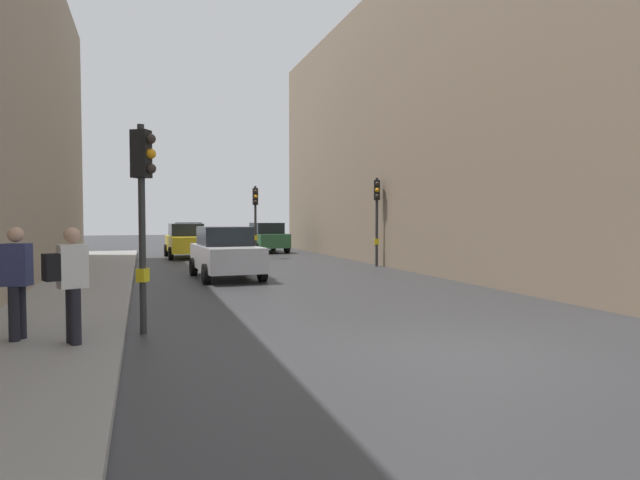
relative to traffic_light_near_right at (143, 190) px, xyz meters
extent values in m
plane|color=#38383A|center=(4.70, -2.82, -2.56)|extent=(120.00, 120.00, 0.00)
cube|color=gray|center=(-1.60, 3.18, -2.48)|extent=(2.57, 40.00, 0.16)
cube|color=gray|center=(15.72, 12.29, 3.47)|extent=(12.00, 28.14, 12.05)
cylinder|color=#2D2D2D|center=(-0.02, 0.01, -0.70)|extent=(0.12, 0.12, 3.71)
cube|color=black|center=(-0.02, 0.01, 0.63)|extent=(0.38, 0.36, 0.84)
cube|color=yellow|center=(-0.02, 0.01, -1.51)|extent=(0.24, 0.25, 0.24)
sphere|color=#2D231E|center=(0.14, -0.09, 0.89)|extent=(0.18, 0.18, 0.18)
sphere|color=orange|center=(0.14, -0.09, 0.63)|extent=(0.18, 0.18, 0.18)
sphere|color=#2D231E|center=(0.14, -0.09, 0.37)|extent=(0.18, 0.18, 0.18)
cylinder|color=#2D2D2D|center=(5.40, 16.77, -0.74)|extent=(0.12, 0.12, 3.65)
cube|color=black|center=(5.40, 16.77, 0.57)|extent=(0.25, 0.31, 0.84)
cube|color=yellow|center=(5.40, 16.77, -1.51)|extent=(0.21, 0.17, 0.24)
sphere|color=#2D231E|center=(5.39, 16.58, 0.83)|extent=(0.18, 0.18, 0.18)
sphere|color=orange|center=(5.39, 16.58, 0.57)|extent=(0.18, 0.18, 0.18)
sphere|color=#2D231E|center=(5.39, 16.58, 0.31)|extent=(0.18, 0.18, 0.18)
cylinder|color=#2D2D2D|center=(9.42, 10.92, -0.69)|extent=(0.12, 0.12, 3.75)
cube|color=black|center=(9.42, 10.92, 0.67)|extent=(0.32, 0.36, 0.84)
cube|color=yellow|center=(9.42, 10.92, -1.51)|extent=(0.24, 0.22, 0.24)
sphere|color=#2D231E|center=(9.36, 10.74, 0.93)|extent=(0.18, 0.18, 0.18)
sphere|color=orange|center=(9.36, 10.74, 0.67)|extent=(0.18, 0.18, 0.18)
sphere|color=#2D231E|center=(9.36, 10.74, 0.41)|extent=(0.18, 0.18, 0.18)
cube|color=#2D6038|center=(7.01, 21.75, -1.84)|extent=(2.10, 4.32, 0.80)
cube|color=black|center=(7.02, 21.50, -1.12)|extent=(1.74, 2.11, 0.64)
cylinder|color=black|center=(6.01, 23.03, -2.24)|extent=(0.27, 0.65, 0.64)
cylinder|color=black|center=(7.81, 23.16, -2.24)|extent=(0.27, 0.65, 0.64)
cylinder|color=black|center=(6.21, 20.34, -2.24)|extent=(0.27, 0.65, 0.64)
cylinder|color=black|center=(8.00, 20.47, -2.24)|extent=(0.27, 0.65, 0.64)
cube|color=#BCBCC1|center=(2.68, 8.34, -1.84)|extent=(2.04, 4.30, 0.80)
cube|color=black|center=(2.67, 8.59, -1.12)|extent=(1.71, 2.09, 0.64)
cylinder|color=black|center=(3.65, 7.04, -2.24)|extent=(0.26, 0.65, 0.64)
cylinder|color=black|center=(1.86, 6.94, -2.24)|extent=(0.26, 0.65, 0.64)
cylinder|color=black|center=(3.50, 9.74, -2.24)|extent=(0.26, 0.65, 0.64)
cylinder|color=black|center=(1.70, 9.63, -2.24)|extent=(0.26, 0.65, 0.64)
cube|color=silver|center=(2.75, 25.30, -1.84)|extent=(1.92, 4.25, 0.80)
cube|color=black|center=(2.76, 25.55, -1.12)|extent=(1.66, 2.04, 0.64)
cylinder|color=black|center=(3.62, 23.92, -2.24)|extent=(0.24, 0.65, 0.64)
cylinder|color=black|center=(1.82, 23.97, -2.24)|extent=(0.24, 0.65, 0.64)
cylinder|color=black|center=(3.69, 26.62, -2.24)|extent=(0.24, 0.65, 0.64)
cylinder|color=black|center=(1.89, 26.67, -2.24)|extent=(0.24, 0.65, 0.64)
cube|color=yellow|center=(2.14, 18.54, -1.84)|extent=(1.95, 4.26, 0.80)
cube|color=black|center=(2.13, 18.79, -1.12)|extent=(1.67, 2.06, 0.64)
cylinder|color=black|center=(3.09, 17.22, -2.24)|extent=(0.24, 0.65, 0.64)
cylinder|color=black|center=(1.29, 17.16, -2.24)|extent=(0.24, 0.65, 0.64)
cylinder|color=black|center=(2.99, 19.92, -2.24)|extent=(0.24, 0.65, 0.64)
cylinder|color=black|center=(1.19, 19.86, -2.24)|extent=(0.24, 0.65, 0.64)
cylinder|color=black|center=(-1.06, -1.10, -1.98)|extent=(0.16, 0.16, 0.85)
cylinder|color=black|center=(-0.99, -1.28, -1.98)|extent=(0.16, 0.16, 0.85)
cube|color=silver|center=(-1.03, -1.19, -1.22)|extent=(0.47, 0.40, 0.66)
sphere|color=tan|center=(-1.03, -1.19, -0.75)|extent=(0.24, 0.24, 0.24)
cube|color=black|center=(-1.30, -1.30, -1.22)|extent=(0.29, 0.34, 0.40)
cylinder|color=black|center=(-1.86, -0.54, -1.98)|extent=(0.16, 0.16, 0.85)
cylinder|color=black|center=(-1.92, -0.73, -1.98)|extent=(0.16, 0.16, 0.85)
cube|color=navy|center=(-1.89, -0.64, -1.22)|extent=(0.46, 0.36, 0.66)
sphere|color=tan|center=(-1.89, -0.64, -0.75)|extent=(0.24, 0.24, 0.24)
camera|label=1|loc=(-0.02, -10.09, -0.49)|focal=30.39mm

